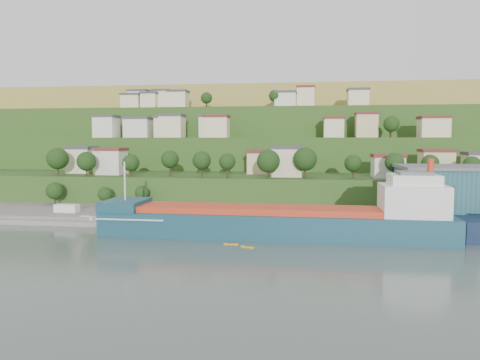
% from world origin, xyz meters
% --- Properties ---
extents(ground, '(500.00, 500.00, 0.00)m').
position_xyz_m(ground, '(0.00, 0.00, 0.00)').
color(ground, '#46554E').
rests_on(ground, ground).
extents(quay, '(220.00, 26.00, 4.00)m').
position_xyz_m(quay, '(20.00, 28.00, 0.00)').
color(quay, slate).
rests_on(quay, ground).
extents(pebble_beach, '(40.00, 18.00, 2.40)m').
position_xyz_m(pebble_beach, '(-55.00, 22.00, 0.00)').
color(pebble_beach, slate).
rests_on(pebble_beach, ground).
extents(hillside, '(360.00, 211.08, 96.00)m').
position_xyz_m(hillside, '(-0.06, 168.69, 0.09)').
color(hillside, '#284719').
rests_on(hillside, ground).
extents(cargo_ship_near, '(76.07, 12.49, 19.54)m').
position_xyz_m(cargo_ship_near, '(6.78, 7.80, 3.12)').
color(cargo_ship_near, '#133C49').
rests_on(cargo_ship_near, ground).
extents(warehouse, '(31.29, 19.48, 12.80)m').
position_xyz_m(warehouse, '(50.23, 30.01, 8.43)').
color(warehouse, '#1C4C55').
rests_on(warehouse, quay).
extents(caravan, '(6.45, 3.01, 2.94)m').
position_xyz_m(caravan, '(-51.65, 22.40, 2.67)').
color(caravan, white).
rests_on(caravan, pebble_beach).
extents(dinghy, '(4.86, 3.30, 0.91)m').
position_xyz_m(dinghy, '(-42.84, 16.40, 1.66)').
color(dinghy, silver).
rests_on(dinghy, pebble_beach).
extents(kayak_orange, '(3.01, 0.67, 0.75)m').
position_xyz_m(kayak_orange, '(-3.52, -0.70, 0.22)').
color(kayak_orange, orange).
rests_on(kayak_orange, ground).
extents(kayak_yellow, '(2.87, 1.64, 0.73)m').
position_xyz_m(kayak_yellow, '(0.10, -2.78, 0.21)').
color(kayak_yellow, gold).
rests_on(kayak_yellow, ground).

